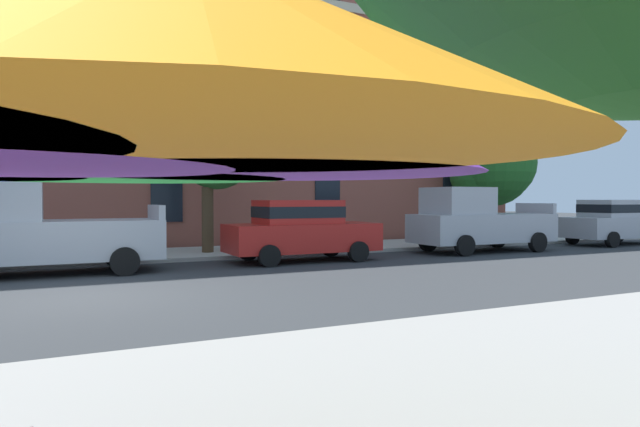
% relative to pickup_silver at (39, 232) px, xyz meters
% --- Properties ---
extents(ground_plane, '(120.00, 120.00, 0.00)m').
position_rel_pickup_silver_xyz_m(ground_plane, '(0.77, -3.70, -1.03)').
color(ground_plane, '#2D3033').
extents(sidewalk_far, '(56.00, 3.60, 0.12)m').
position_rel_pickup_silver_xyz_m(sidewalk_far, '(0.77, 3.10, -0.97)').
color(sidewalk_far, '#B2ADA3').
rests_on(sidewalk_far, ground).
extents(apartment_building, '(38.10, 12.08, 19.20)m').
position_rel_pickup_silver_xyz_m(apartment_building, '(0.77, 11.29, 8.57)').
color(apartment_building, '#934C3D').
rests_on(apartment_building, ground).
extents(pickup_silver, '(5.10, 2.12, 2.20)m').
position_rel_pickup_silver_xyz_m(pickup_silver, '(0.00, 0.00, 0.00)').
color(pickup_silver, '#A8AAB2').
rests_on(pickup_silver, ground).
extents(sedan_red, '(4.40, 1.98, 1.78)m').
position_rel_pickup_silver_xyz_m(sedan_red, '(6.79, -0.00, -0.08)').
color(sedan_red, '#B21E19').
rests_on(sedan_red, ground).
extents(pickup_silver_midblock, '(5.10, 2.12, 2.20)m').
position_rel_pickup_silver_xyz_m(pickup_silver_midblock, '(13.38, 0.00, 0.00)').
color(pickup_silver_midblock, '#A8AAB2').
rests_on(pickup_silver_midblock, ground).
extents(sedan_silver, '(4.40, 1.98, 1.78)m').
position_rel_pickup_silver_xyz_m(sedan_silver, '(20.40, -0.00, -0.08)').
color(sedan_silver, '#A8AAB2').
rests_on(sedan_silver, ground).
extents(street_tree_middle, '(2.44, 2.43, 4.56)m').
position_rel_pickup_silver_xyz_m(street_tree_middle, '(4.96, 2.73, 2.33)').
color(street_tree_middle, '#4C3823').
rests_on(street_tree_middle, ground).
extents(street_tree_right, '(3.52, 3.72, 4.97)m').
position_rel_pickup_silver_xyz_m(street_tree_right, '(17.28, 3.50, 2.13)').
color(street_tree_right, '#4C3823').
rests_on(street_tree_right, ground).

